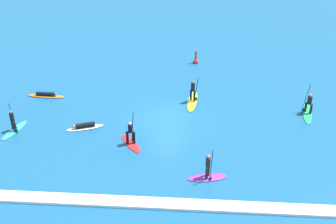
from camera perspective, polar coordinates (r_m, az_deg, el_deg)
ground_plane at (r=34.69m, az=0.00°, el=-0.70°), size 120.00×120.00×0.00m
surfer_on_red_board at (r=31.74m, az=-4.59°, el=-3.18°), size 1.96×2.46×2.37m
surfer_on_white_board at (r=33.93m, az=-10.19°, el=-1.75°), size 2.69×1.45×0.44m
surfer_on_teal_board at (r=34.75m, az=-18.37°, el=-1.59°), size 1.43×2.75×2.38m
surfer_on_purple_board at (r=28.86m, az=4.87°, el=-7.42°), size 2.52×1.26×2.39m
surfer_on_green_board at (r=36.57m, az=16.78°, el=0.44°), size 1.16×3.30×2.37m
surfer_on_yellow_board at (r=36.58m, az=3.03°, el=1.79°), size 1.02×3.33×2.02m
surfer_on_orange_board at (r=38.61m, az=-14.68°, el=2.02°), size 3.04×0.67×0.41m
marker_buoy at (r=42.93m, az=3.40°, el=6.27°), size 0.48×0.48×1.30m
wave_crest at (r=27.19m, az=-1.35°, el=-11.14°), size 21.09×0.90×0.18m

